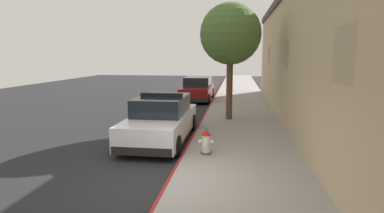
{
  "coord_description": "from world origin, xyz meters",
  "views": [
    {
      "loc": [
        1.46,
        -6.81,
        2.98
      ],
      "look_at": [
        -0.26,
        5.3,
        1.0
      ],
      "focal_mm": 29.58,
      "sensor_mm": 36.0,
      "label": 1
    }
  ],
  "objects_px": {
    "parked_car_silver_ahead": "(198,89)",
    "street_tree": "(230,34)",
    "fire_hydrant": "(206,142)",
    "police_cruiser": "(162,120)"
  },
  "relations": [
    {
      "from": "police_cruiser",
      "to": "fire_hydrant",
      "type": "bearing_deg",
      "value": -46.05
    },
    {
      "from": "fire_hydrant",
      "to": "street_tree",
      "type": "bearing_deg",
      "value": 84.34
    },
    {
      "from": "parked_car_silver_ahead",
      "to": "street_tree",
      "type": "xyz_separation_m",
      "value": [
        2.29,
        -6.99,
        3.14
      ]
    },
    {
      "from": "parked_car_silver_ahead",
      "to": "street_tree",
      "type": "relative_size",
      "value": 0.95
    },
    {
      "from": "police_cruiser",
      "to": "street_tree",
      "type": "relative_size",
      "value": 0.95
    },
    {
      "from": "fire_hydrant",
      "to": "parked_car_silver_ahead",
      "type": "bearing_deg",
      "value": 98.19
    },
    {
      "from": "parked_car_silver_ahead",
      "to": "fire_hydrant",
      "type": "relative_size",
      "value": 6.37
    },
    {
      "from": "fire_hydrant",
      "to": "police_cruiser",
      "type": "bearing_deg",
      "value": 133.95
    },
    {
      "from": "police_cruiser",
      "to": "parked_car_silver_ahead",
      "type": "bearing_deg",
      "value": 90.05
    },
    {
      "from": "police_cruiser",
      "to": "parked_car_silver_ahead",
      "type": "xyz_separation_m",
      "value": [
        -0.01,
        10.43,
        -0.0
      ]
    }
  ]
}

